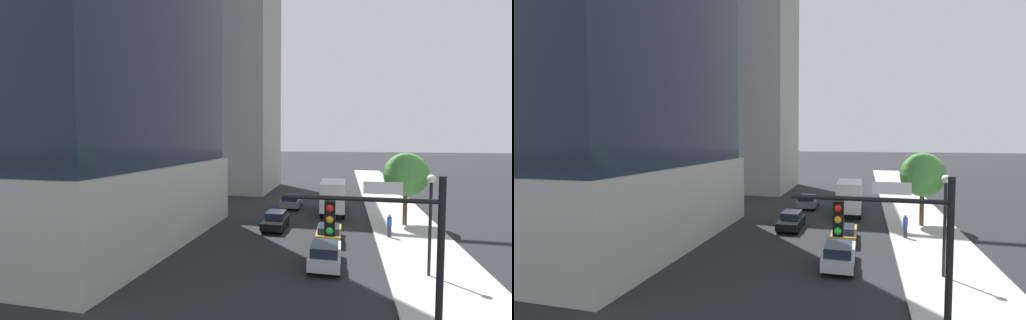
% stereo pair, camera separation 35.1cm
% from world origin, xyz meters
% --- Properties ---
extents(sidewalk, '(5.49, 120.00, 0.15)m').
position_xyz_m(sidewalk, '(8.23, 20.00, 0.07)').
color(sidewalk, '#B2AFA8').
rests_on(sidewalk, ground).
extents(construction_building, '(26.41, 14.22, 43.76)m').
position_xyz_m(construction_building, '(-14.62, 45.02, 18.63)').
color(construction_building, '#9E9B93').
rests_on(construction_building, ground).
extents(traffic_light_pole, '(4.68, 0.48, 6.29)m').
position_xyz_m(traffic_light_pole, '(4.50, 4.35, 4.34)').
color(traffic_light_pole, black).
rests_on(traffic_light_pole, sidewalk).
extents(street_lamp, '(0.44, 0.44, 5.45)m').
position_xyz_m(street_lamp, '(7.67, 13.97, 3.75)').
color(street_lamp, black).
rests_on(street_lamp, sidewalk).
extents(street_tree, '(3.67, 3.67, 6.15)m').
position_xyz_m(street_tree, '(8.26, 25.88, 4.44)').
color(street_tree, brown).
rests_on(street_tree, sidewalk).
extents(car_gray, '(1.91, 4.22, 1.46)m').
position_xyz_m(car_gray, '(-2.29, 31.84, 0.75)').
color(car_gray, slate).
rests_on(car_gray, ground).
extents(car_black, '(1.75, 4.46, 1.43)m').
position_xyz_m(car_black, '(-2.29, 22.62, 0.72)').
color(car_black, black).
rests_on(car_black, ground).
extents(car_silver, '(1.78, 4.25, 1.53)m').
position_xyz_m(car_silver, '(2.16, 14.36, 0.78)').
color(car_silver, '#B7B7BC').
rests_on(car_silver, ground).
extents(car_gold, '(1.75, 4.06, 1.26)m').
position_xyz_m(car_gold, '(2.16, 19.90, 0.64)').
color(car_gold, '#AD8938').
rests_on(car_gold, ground).
extents(box_truck, '(2.30, 7.57, 3.35)m').
position_xyz_m(box_truck, '(2.16, 29.94, 1.88)').
color(box_truck, '#1E4799').
rests_on(box_truck, ground).
extents(pedestrian_blue_shirt, '(0.34, 0.34, 1.74)m').
position_xyz_m(pedestrian_blue_shirt, '(6.52, 21.54, 1.04)').
color(pedestrian_blue_shirt, '#38334C').
rests_on(pedestrian_blue_shirt, sidewalk).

